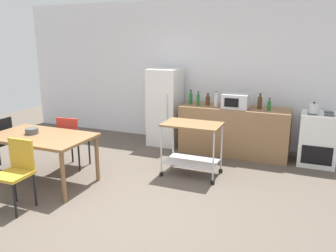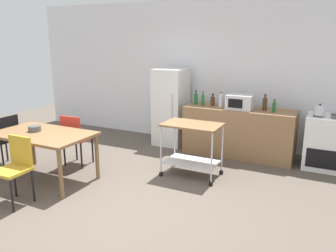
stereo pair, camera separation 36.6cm
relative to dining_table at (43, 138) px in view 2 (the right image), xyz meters
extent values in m
plane|color=brown|center=(1.45, -0.15, -0.67)|extent=(12.00, 12.00, 0.00)
cube|color=white|center=(1.45, 3.05, 0.78)|extent=(8.40, 0.12, 2.90)
cube|color=olive|center=(2.35, 2.45, -0.22)|extent=(2.00, 0.64, 0.90)
cube|color=brown|center=(0.00, 0.00, 0.06)|extent=(1.50, 0.90, 0.04)
cylinder|color=brown|center=(0.69, -0.39, -0.32)|extent=(0.06, 0.06, 0.71)
cylinder|color=brown|center=(-0.69, 0.39, -0.32)|extent=(0.06, 0.06, 0.71)
cylinder|color=brown|center=(0.69, 0.39, -0.32)|extent=(0.06, 0.06, 0.71)
cube|color=black|center=(-1.08, 0.12, -0.20)|extent=(0.40, 0.40, 0.04)
cube|color=black|center=(-0.90, 0.11, 0.02)|extent=(0.03, 0.38, 0.40)
cylinder|color=black|center=(-1.25, 0.29, -0.45)|extent=(0.03, 0.03, 0.45)
cylinder|color=black|center=(-0.91, 0.28, -0.45)|extent=(0.03, 0.03, 0.45)
cylinder|color=black|center=(-0.91, -0.06, -0.45)|extent=(0.03, 0.03, 0.45)
cube|color=gold|center=(0.24, -0.79, -0.20)|extent=(0.41, 0.41, 0.04)
cube|color=gold|center=(0.24, -0.61, 0.02)|extent=(0.38, 0.04, 0.40)
cylinder|color=black|center=(0.42, -0.96, -0.45)|extent=(0.03, 0.03, 0.45)
cylinder|color=black|center=(0.07, -0.63, -0.45)|extent=(0.03, 0.03, 0.45)
cylinder|color=black|center=(0.41, -0.62, -0.45)|extent=(0.03, 0.03, 0.45)
cube|color=#B72D23|center=(0.01, 0.74, -0.20)|extent=(0.44, 0.44, 0.04)
cube|color=#B72D23|center=(0.03, 0.57, 0.02)|extent=(0.38, 0.07, 0.40)
cylinder|color=black|center=(0.16, 0.93, -0.45)|extent=(0.03, 0.03, 0.45)
cylinder|color=black|center=(-0.18, 0.90, -0.45)|extent=(0.03, 0.03, 0.45)
cylinder|color=black|center=(0.19, 0.59, -0.45)|extent=(0.03, 0.03, 0.45)
cylinder|color=black|center=(-0.14, 0.56, -0.45)|extent=(0.03, 0.03, 0.45)
cube|color=white|center=(3.80, 2.47, -0.22)|extent=(0.60, 0.60, 0.90)
cube|color=black|center=(3.80, 2.16, -0.42)|extent=(0.48, 0.01, 0.32)
cylinder|color=#47474C|center=(3.67, 2.35, 0.24)|extent=(0.16, 0.16, 0.02)
cylinder|color=#47474C|center=(3.93, 2.35, 0.24)|extent=(0.16, 0.16, 0.02)
cylinder|color=#47474C|center=(3.67, 2.59, 0.24)|extent=(0.16, 0.16, 0.02)
cylinder|color=#47474C|center=(3.93, 2.59, 0.24)|extent=(0.16, 0.16, 0.02)
cube|color=white|center=(0.90, 2.55, 0.10)|extent=(0.60, 0.60, 1.55)
cylinder|color=silver|center=(1.08, 2.23, 0.18)|extent=(0.02, 0.02, 0.50)
cube|color=brown|center=(1.95, 1.17, 0.16)|extent=(0.90, 0.56, 0.03)
cube|color=silver|center=(1.95, 1.17, -0.45)|extent=(0.83, 0.52, 0.02)
cylinder|color=silver|center=(1.53, 0.92, -0.22)|extent=(0.02, 0.02, 0.76)
sphere|color=black|center=(1.53, 0.92, -0.64)|extent=(0.07, 0.07, 0.07)
cylinder|color=silver|center=(2.37, 0.92, -0.22)|extent=(0.02, 0.02, 0.76)
sphere|color=black|center=(2.37, 0.92, -0.64)|extent=(0.07, 0.07, 0.07)
cylinder|color=silver|center=(1.53, 1.42, -0.22)|extent=(0.02, 0.02, 0.76)
sphere|color=black|center=(1.53, 1.42, -0.64)|extent=(0.07, 0.07, 0.07)
cylinder|color=silver|center=(2.37, 1.42, -0.22)|extent=(0.02, 0.02, 0.76)
sphere|color=black|center=(2.37, 1.42, -0.64)|extent=(0.07, 0.07, 0.07)
cylinder|color=#1E6628|center=(1.48, 2.46, 0.33)|extent=(0.07, 0.07, 0.20)
cylinder|color=#1E6628|center=(1.48, 2.46, 0.46)|extent=(0.03, 0.03, 0.06)
cylinder|color=black|center=(1.48, 2.46, 0.50)|extent=(0.03, 0.03, 0.01)
cylinder|color=#1E6628|center=(1.66, 2.37, 0.33)|extent=(0.06, 0.06, 0.20)
cylinder|color=#1E6628|center=(1.66, 2.37, 0.46)|extent=(0.03, 0.03, 0.06)
cylinder|color=black|center=(1.66, 2.37, 0.49)|extent=(0.03, 0.03, 0.01)
cylinder|color=#4C2D19|center=(1.82, 2.45, 0.31)|extent=(0.08, 0.08, 0.16)
cylinder|color=#4C2D19|center=(1.82, 2.45, 0.42)|extent=(0.04, 0.04, 0.06)
cylinder|color=black|center=(1.82, 2.45, 0.46)|extent=(0.04, 0.04, 0.01)
cylinder|color=silver|center=(2.00, 2.40, 0.34)|extent=(0.08, 0.08, 0.22)
cylinder|color=silver|center=(2.00, 2.40, 0.47)|extent=(0.03, 0.03, 0.05)
cylinder|color=black|center=(2.00, 2.40, 0.50)|extent=(0.04, 0.04, 0.01)
cube|color=silver|center=(2.37, 2.36, 0.36)|extent=(0.46, 0.34, 0.26)
cube|color=black|center=(2.33, 2.19, 0.36)|extent=(0.25, 0.01, 0.16)
cylinder|color=#4C2D19|center=(2.78, 2.47, 0.34)|extent=(0.08, 0.08, 0.21)
cylinder|color=#4C2D19|center=(2.78, 2.47, 0.47)|extent=(0.04, 0.04, 0.06)
cylinder|color=black|center=(2.78, 2.47, 0.51)|extent=(0.04, 0.04, 0.01)
cylinder|color=#1E6628|center=(2.96, 2.39, 0.31)|extent=(0.06, 0.06, 0.16)
cylinder|color=#1E6628|center=(2.96, 2.39, 0.42)|extent=(0.03, 0.03, 0.05)
cylinder|color=black|center=(2.96, 2.39, 0.45)|extent=(0.03, 0.03, 0.01)
cylinder|color=#4C4C4C|center=(-0.18, 0.02, 0.12)|extent=(0.19, 0.19, 0.08)
cylinder|color=silver|center=(3.68, 2.37, 0.33)|extent=(0.17, 0.17, 0.16)
sphere|color=black|center=(3.68, 2.37, 0.42)|extent=(0.03, 0.03, 0.03)
cylinder|color=silver|center=(3.79, 2.37, 0.35)|extent=(0.08, 0.02, 0.07)
camera|label=1|loc=(3.56, -3.69, 1.45)|focal=36.18mm
camera|label=2|loc=(3.89, -3.54, 1.45)|focal=36.18mm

